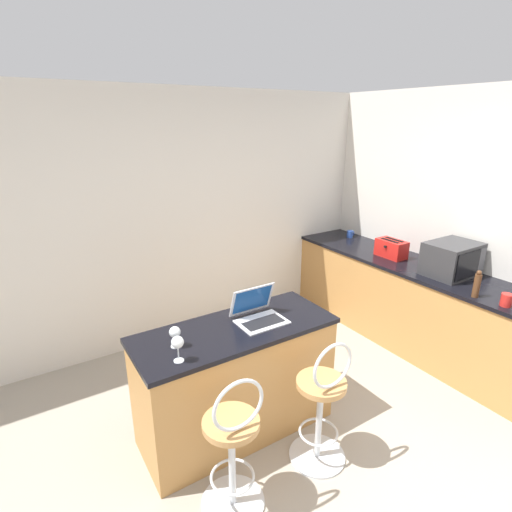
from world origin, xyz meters
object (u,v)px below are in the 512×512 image
microwave (452,259)px  mug_red (507,300)px  laptop (258,312)px  pepper_mill (477,285)px  wine_glass_tall (175,333)px  wine_glass_short (178,343)px  mug_blue (350,234)px  bar_stool_far (322,406)px  bar_stool_near (233,448)px  toaster (391,248)px  mug_white (378,243)px

microwave → mug_red: (-0.25, -0.65, -0.11)m
laptop → pepper_mill: (1.75, -0.64, 0.05)m
wine_glass_tall → wine_glass_short: 0.18m
mug_blue → bar_stool_far: bearing=-138.2°
wine_glass_short → bar_stool_far: bearing=-24.9°
bar_stool_far → laptop: 0.78m
mug_blue → wine_glass_short: bearing=-153.7°
bar_stool_near → toaster: (2.53, 1.02, 0.53)m
bar_stool_far → mug_red: (1.65, -0.28, 0.49)m
bar_stool_far → microwave: microwave is taller
wine_glass_tall → mug_blue: (2.81, 1.24, -0.06)m
mug_white → mug_red: 1.66m
bar_stool_far → wine_glass_tall: 1.11m
bar_stool_far → wine_glass_tall: size_ratio=6.78×
microwave → mug_red: size_ratio=4.82×
laptop → bar_stool_far: bearing=-76.4°
bar_stool_near → microwave: size_ratio=1.97×
wine_glass_tall → laptop: bearing=2.6°
mug_red → bar_stool_near: bearing=173.2°
bar_stool_near → bar_stool_far: same height
bar_stool_far → mug_white: size_ratio=9.66×
mug_red → mug_white: bearing=77.6°
wine_glass_tall → mug_white: size_ratio=1.43×
laptop → mug_blue: size_ratio=3.83×
microwave → pepper_mill: size_ratio=2.09×
bar_stool_near → wine_glass_tall: wine_glass_tall is taller
microwave → mug_blue: microwave is taller
pepper_mill → mug_blue: bearing=77.7°
mug_red → toaster: bearing=81.7°
microwave → mug_red: bearing=-111.2°
mug_red → wine_glass_short: bearing=165.0°
microwave → bar_stool_near: bearing=-171.9°
wine_glass_short → mug_blue: bearing=26.3°
laptop → pepper_mill: size_ratio=1.48×
pepper_mill → wine_glass_tall: bearing=165.7°
bar_stool_far → mug_red: bearing=-9.6°
microwave → wine_glass_short: (-2.74, 0.02, -0.03)m
bar_stool_near → laptop: (0.55, 0.59, 0.50)m
bar_stool_near → mug_blue: size_ratio=10.62×
laptop → mug_red: bearing=-25.8°
toaster → mug_red: 1.31m
bar_stool_far → mug_white: mug_white is taller
laptop → toaster: size_ratio=1.11×
bar_stool_near → mug_red: bearing=-6.8°
laptop → wine_glass_tall: size_ratio=2.45×
microwave → pepper_mill: microwave is taller
toaster → wine_glass_tall: bearing=-170.1°
microwave → mug_white: bearing=83.8°
mug_white → bar_stool_far: bearing=-146.3°
mug_white → mug_blue: mug_white is taller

